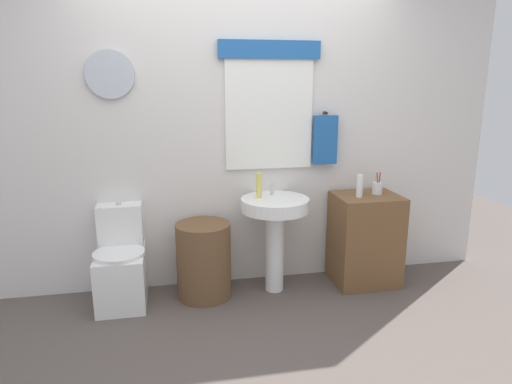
{
  "coord_description": "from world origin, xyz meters",
  "views": [
    {
      "loc": [
        -0.57,
        -2.5,
        1.69
      ],
      "look_at": [
        0.08,
        0.8,
        0.85
      ],
      "focal_mm": 31.71,
      "sensor_mm": 36.0,
      "label": 1
    }
  ],
  "objects_px": {
    "toilet": "(121,266)",
    "pedestal_sink": "(275,221)",
    "lotion_bottle": "(360,186)",
    "laundry_hamper": "(204,260)",
    "wooden_cabinet": "(365,239)",
    "soap_bottle": "(259,185)",
    "toothbrush_cup": "(377,188)"
  },
  "relations": [
    {
      "from": "laundry_hamper",
      "to": "wooden_cabinet",
      "type": "bearing_deg",
      "value": 0.0
    },
    {
      "from": "toilet",
      "to": "pedestal_sink",
      "type": "xyz_separation_m",
      "value": [
        1.21,
        -0.03,
        0.3
      ]
    },
    {
      "from": "toilet",
      "to": "soap_bottle",
      "type": "height_order",
      "value": "soap_bottle"
    },
    {
      "from": "lotion_bottle",
      "to": "toothbrush_cup",
      "type": "bearing_deg",
      "value": 18.11
    },
    {
      "from": "laundry_hamper",
      "to": "lotion_bottle",
      "type": "height_order",
      "value": "lotion_bottle"
    },
    {
      "from": "laundry_hamper",
      "to": "wooden_cabinet",
      "type": "relative_size",
      "value": 0.79
    },
    {
      "from": "soap_bottle",
      "to": "lotion_bottle",
      "type": "xyz_separation_m",
      "value": [
        0.81,
        -0.09,
        -0.02
      ]
    },
    {
      "from": "soap_bottle",
      "to": "toilet",
      "type": "bearing_deg",
      "value": -179.07
    },
    {
      "from": "wooden_cabinet",
      "to": "lotion_bottle",
      "type": "distance_m",
      "value": 0.49
    },
    {
      "from": "toilet",
      "to": "wooden_cabinet",
      "type": "distance_m",
      "value": 1.99
    },
    {
      "from": "toothbrush_cup",
      "to": "wooden_cabinet",
      "type": "bearing_deg",
      "value": -167.66
    },
    {
      "from": "toilet",
      "to": "wooden_cabinet",
      "type": "xyz_separation_m",
      "value": [
        1.99,
        -0.03,
        0.09
      ]
    },
    {
      "from": "laundry_hamper",
      "to": "toothbrush_cup",
      "type": "distance_m",
      "value": 1.54
    },
    {
      "from": "pedestal_sink",
      "to": "lotion_bottle",
      "type": "distance_m",
      "value": 0.74
    },
    {
      "from": "toilet",
      "to": "pedestal_sink",
      "type": "bearing_deg",
      "value": -1.53
    },
    {
      "from": "toilet",
      "to": "lotion_bottle",
      "type": "relative_size",
      "value": 4.16
    },
    {
      "from": "toothbrush_cup",
      "to": "toilet",
      "type": "bearing_deg",
      "value": 179.66
    },
    {
      "from": "laundry_hamper",
      "to": "toothbrush_cup",
      "type": "xyz_separation_m",
      "value": [
        1.45,
        0.02,
        0.52
      ]
    },
    {
      "from": "laundry_hamper",
      "to": "pedestal_sink",
      "type": "distance_m",
      "value": 0.65
    },
    {
      "from": "laundry_hamper",
      "to": "soap_bottle",
      "type": "xyz_separation_m",
      "value": [
        0.45,
        0.05,
        0.58
      ]
    },
    {
      "from": "wooden_cabinet",
      "to": "toothbrush_cup",
      "type": "relative_size",
      "value": 4.14
    },
    {
      "from": "laundry_hamper",
      "to": "toothbrush_cup",
      "type": "height_order",
      "value": "toothbrush_cup"
    },
    {
      "from": "soap_bottle",
      "to": "laundry_hamper",
      "type": "bearing_deg",
      "value": -173.73
    },
    {
      "from": "wooden_cabinet",
      "to": "toothbrush_cup",
      "type": "bearing_deg",
      "value": 12.34
    },
    {
      "from": "wooden_cabinet",
      "to": "toothbrush_cup",
      "type": "distance_m",
      "value": 0.45
    },
    {
      "from": "pedestal_sink",
      "to": "wooden_cabinet",
      "type": "distance_m",
      "value": 0.81
    },
    {
      "from": "lotion_bottle",
      "to": "laundry_hamper",
      "type": "bearing_deg",
      "value": 178.19
    },
    {
      "from": "lotion_bottle",
      "to": "soap_bottle",
      "type": "bearing_deg",
      "value": 173.66
    },
    {
      "from": "wooden_cabinet",
      "to": "toothbrush_cup",
      "type": "xyz_separation_m",
      "value": [
        0.09,
        0.02,
        0.44
      ]
    },
    {
      "from": "lotion_bottle",
      "to": "toilet",
      "type": "bearing_deg",
      "value": 177.82
    },
    {
      "from": "pedestal_sink",
      "to": "toothbrush_cup",
      "type": "distance_m",
      "value": 0.9
    },
    {
      "from": "soap_bottle",
      "to": "wooden_cabinet",
      "type": "bearing_deg",
      "value": -3.17
    }
  ]
}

